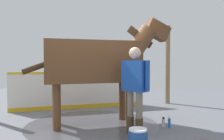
{
  "coord_description": "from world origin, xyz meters",
  "views": [
    {
      "loc": [
        -4.06,
        -2.66,
        1.41
      ],
      "look_at": [
        0.23,
        -0.53,
        1.25
      ],
      "focal_mm": 36.77,
      "sensor_mm": 36.0,
      "label": 1
    }
  ],
  "objects_px": {
    "horse": "(97,61)",
    "bottle_spray": "(169,123)",
    "wash_bucket": "(138,139)",
    "handler": "(135,84)",
    "bottle_shampoo": "(163,122)"
  },
  "relations": [
    {
      "from": "handler",
      "to": "wash_bucket",
      "type": "bearing_deg",
      "value": 42.52
    },
    {
      "from": "bottle_spray",
      "to": "bottle_shampoo",
      "type": "bearing_deg",
      "value": 76.48
    },
    {
      "from": "wash_bucket",
      "to": "bottle_shampoo",
      "type": "bearing_deg",
      "value": -2.4
    },
    {
      "from": "horse",
      "to": "wash_bucket",
      "type": "bearing_deg",
      "value": -79.33
    },
    {
      "from": "wash_bucket",
      "to": "bottle_shampoo",
      "type": "relative_size",
      "value": 1.59
    },
    {
      "from": "handler",
      "to": "wash_bucket",
      "type": "height_order",
      "value": "handler"
    },
    {
      "from": "horse",
      "to": "wash_bucket",
      "type": "relative_size",
      "value": 8.04
    },
    {
      "from": "horse",
      "to": "bottle_spray",
      "type": "bearing_deg",
      "value": -27.01
    },
    {
      "from": "handler",
      "to": "bottle_spray",
      "type": "distance_m",
      "value": 1.26
    },
    {
      "from": "horse",
      "to": "handler",
      "type": "xyz_separation_m",
      "value": [
        -0.32,
        -1.02,
        -0.44
      ]
    },
    {
      "from": "wash_bucket",
      "to": "handler",
      "type": "bearing_deg",
      "value": 24.81
    },
    {
      "from": "handler",
      "to": "bottle_shampoo",
      "type": "height_order",
      "value": "handler"
    },
    {
      "from": "wash_bucket",
      "to": "bottle_spray",
      "type": "height_order",
      "value": "wash_bucket"
    },
    {
      "from": "bottle_shampoo",
      "to": "bottle_spray",
      "type": "relative_size",
      "value": 0.85
    },
    {
      "from": "horse",
      "to": "bottle_shampoo",
      "type": "height_order",
      "value": "horse"
    }
  ]
}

